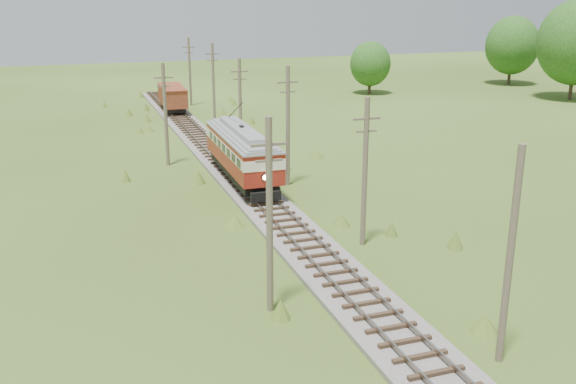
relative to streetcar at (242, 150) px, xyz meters
name	(u,v)px	position (x,y,z in m)	size (l,w,h in m)	color
railbed_main	(237,176)	(0.00, 1.64, -2.51)	(3.60, 96.00, 0.57)	#605B54
streetcar	(242,150)	(0.00, 0.00, 0.00)	(3.21, 12.87, 5.86)	black
gondola	(173,97)	(0.00, 32.46, -0.65)	(3.06, 8.45, 2.77)	black
gravel_pile	(219,128)	(2.55, 18.87, -2.12)	(3.44, 3.65, 1.25)	gray
utility_pole_r_1	(510,258)	(3.10, -27.36, 1.70)	(0.30, 0.30, 8.80)	brown
utility_pole_r_2	(365,171)	(3.30, -14.36, 1.72)	(1.60, 0.30, 8.60)	brown
utility_pole_r_3	(288,125)	(3.20, -1.36, 1.92)	(1.60, 0.30, 9.00)	brown
utility_pole_r_4	(240,103)	(3.00, 11.64, 1.62)	(1.60, 0.30, 8.40)	brown
utility_pole_r_5	(213,83)	(3.40, 24.64, 1.87)	(1.60, 0.30, 8.90)	brown
utility_pole_r_6	(190,71)	(3.20, 37.64, 1.77)	(1.60, 0.30, 8.70)	brown
utility_pole_l_a	(269,215)	(-4.20, -20.36, 1.92)	(1.60, 0.30, 9.00)	brown
utility_pole_l_b	(165,114)	(-4.50, 7.64, 1.72)	(1.60, 0.30, 8.60)	brown
tree_right_5	(512,45)	(56.00, 41.64, 3.49)	(8.40, 8.40, 10.82)	#38281C
tree_mid_b	(370,64)	(30.00, 39.64, 1.63)	(5.88, 5.88, 7.57)	#38281C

